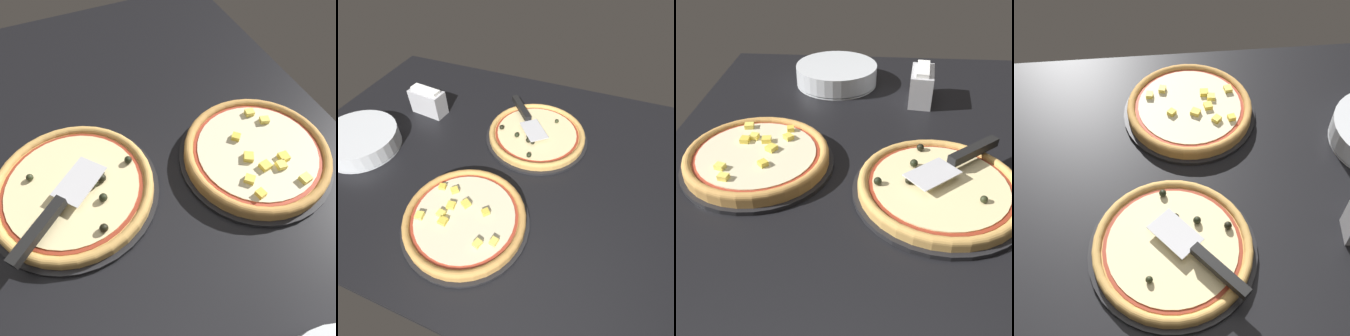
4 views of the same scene
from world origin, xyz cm
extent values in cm
cube|color=black|center=(0.00, 0.00, -1.80)|extent=(152.68, 105.00, 3.60)
cylinder|color=black|center=(-4.36, -13.63, 0.50)|extent=(36.36, 36.36, 1.00)
cylinder|color=tan|center=(-4.36, -13.63, 1.77)|extent=(34.18, 34.18, 1.53)
torus|color=tan|center=(-4.36, -13.63, 2.53)|extent=(34.18, 34.18, 1.97)
cylinder|color=maroon|center=(-4.36, -13.63, 2.61)|extent=(29.71, 29.71, 0.15)
cylinder|color=beige|center=(-4.36, -13.63, 2.73)|extent=(28.03, 28.03, 0.40)
sphere|color=black|center=(1.40, -8.54, 3.80)|extent=(1.74, 1.74, 1.74)
sphere|color=#282D19|center=(-9.65, -21.24, 3.69)|extent=(1.51, 1.51, 1.51)
sphere|color=black|center=(-2.68, -9.36, 3.83)|extent=(1.79, 1.79, 1.79)
sphere|color=black|center=(-3.25, -7.38, 3.84)|extent=(1.81, 1.81, 1.81)
sphere|color=black|center=(7.87, -10.43, 3.79)|extent=(1.72, 1.72, 1.72)
sphere|color=black|center=(-5.54, -0.70, 3.76)|extent=(1.66, 1.66, 1.66)
sphere|color=black|center=(-4.80, -7.09, 3.71)|extent=(1.55, 1.55, 1.55)
cylinder|color=black|center=(3.42, 26.84, 0.50)|extent=(35.07, 35.07, 1.00)
cylinder|color=#C68E47|center=(3.42, 26.84, 2.04)|extent=(32.96, 32.96, 2.09)
torus|color=#C68E47|center=(3.42, 26.84, 3.09)|extent=(32.96, 32.96, 2.05)
cylinder|color=#A33823|center=(3.42, 26.84, 3.16)|extent=(28.65, 28.65, 0.15)
cylinder|color=beige|center=(3.42, 26.84, 3.29)|extent=(27.03, 27.03, 0.40)
cube|color=#F9E05B|center=(-3.31, 33.05, 4.05)|extent=(2.25, 2.50, 1.12)
cube|color=#F9E05B|center=(-6.88, 31.13, 4.05)|extent=(2.06, 2.33, 1.12)
cube|color=yellow|center=(7.74, 30.70, 4.05)|extent=(2.28, 2.20, 1.12)
cube|color=#F4D64C|center=(8.16, 25.66, 4.05)|extent=(2.39, 2.44, 1.12)
cube|color=#F9E05B|center=(14.33, 31.50, 4.05)|extent=(2.35, 2.49, 1.12)
cube|color=yellow|center=(13.63, 20.90, 4.05)|extent=(2.19, 2.08, 1.12)
cube|color=#F4D64C|center=(9.76, 20.73, 4.05)|extent=(2.79, 2.79, 1.12)
cube|color=yellow|center=(-1.50, 24.15, 4.05)|extent=(2.59, 2.59, 1.12)
cube|color=#F9E05B|center=(9.39, 28.91, 4.05)|extent=(2.24, 2.16, 1.12)
cube|color=#F4D64C|center=(4.64, 23.67, 4.05)|extent=(3.00, 2.93, 1.12)
cube|color=silver|center=(-3.65, -11.86, 4.87)|extent=(12.00, 12.51, 0.24)
cube|color=black|center=(4.42, -21.53, 5.75)|extent=(10.95, 12.51, 2.00)
cylinder|color=silver|center=(50.96, 12.88, 0.35)|extent=(25.87, 25.87, 0.70)
cylinder|color=silver|center=(50.96, 12.88, 1.05)|extent=(25.87, 25.87, 0.70)
cylinder|color=silver|center=(50.96, 12.88, 1.75)|extent=(25.87, 25.87, 0.70)
cylinder|color=silver|center=(50.96, 12.88, 2.45)|extent=(25.87, 25.87, 0.70)
cylinder|color=silver|center=(50.96, 12.88, 3.15)|extent=(25.87, 25.87, 0.70)
cylinder|color=silver|center=(50.96, 12.88, 3.85)|extent=(25.87, 25.87, 0.70)
cylinder|color=silver|center=(50.96, 12.88, 4.55)|extent=(25.87, 25.87, 0.70)
cylinder|color=silver|center=(50.96, 12.88, 5.25)|extent=(25.87, 25.87, 0.70)
cylinder|color=silver|center=(50.96, 12.88, 5.95)|extent=(25.87, 25.87, 0.70)
cube|color=#B2B2B7|center=(40.04, -13.22, 4.70)|extent=(13.95, 7.96, 9.41)
cube|color=white|center=(40.04, -13.22, 10.01)|extent=(11.63, 4.84, 1.20)
camera|label=1|loc=(37.22, -10.17, 60.96)|focal=35.00mm
camera|label=2|loc=(-20.37, 57.32, 63.95)|focal=28.00mm
camera|label=3|loc=(-69.36, 1.36, 52.96)|focal=42.00mm
camera|label=4|loc=(-6.80, -60.69, 90.98)|focal=50.00mm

